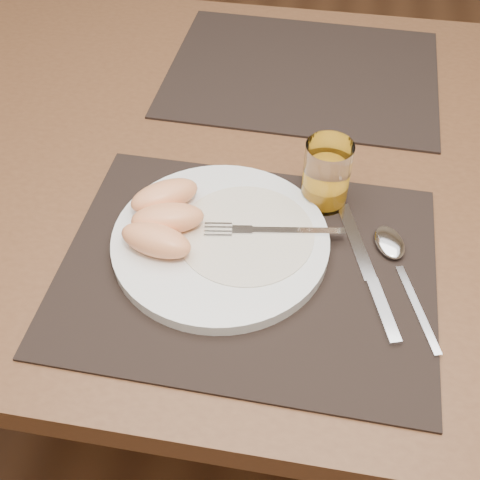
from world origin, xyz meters
name	(u,v)px	position (x,y,z in m)	size (l,w,h in m)	color
ground	(261,399)	(0.00, 0.00, 0.00)	(5.00, 5.00, 0.00)	#55321D
table	(272,195)	(0.00, 0.00, 0.67)	(1.40, 0.90, 0.75)	brown
placemat_near	(248,267)	(0.00, -0.22, 0.75)	(0.45, 0.35, 0.00)	black
placemat_far	(303,73)	(0.02, 0.22, 0.75)	(0.45, 0.35, 0.00)	black
plate	(221,241)	(-0.04, -0.19, 0.76)	(0.27, 0.27, 0.02)	white
plate_dressing	(246,233)	(-0.01, -0.18, 0.77)	(0.17, 0.17, 0.00)	white
fork	(262,231)	(0.01, -0.18, 0.77)	(0.18, 0.04, 0.00)	silver
knife	(371,280)	(0.14, -0.22, 0.76)	(0.08, 0.21, 0.01)	silver
spoon	(393,252)	(0.17, -0.17, 0.76)	(0.08, 0.19, 0.01)	silver
juice_glass	(326,177)	(0.08, -0.09, 0.80)	(0.06, 0.06, 0.09)	white
grapefruit_wedges	(163,218)	(-0.11, -0.19, 0.79)	(0.11, 0.15, 0.04)	#FBA366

